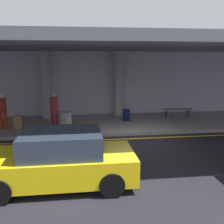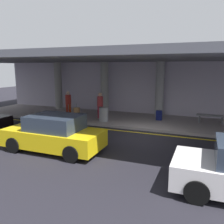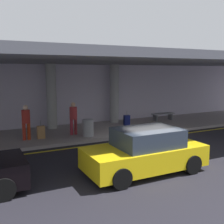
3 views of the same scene
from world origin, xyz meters
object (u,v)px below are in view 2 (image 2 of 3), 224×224
(bench_metal, at_px, (211,117))
(trash_bin_steel, at_px, (104,114))
(traveler_with_luggage, at_px, (68,102))
(suitcase_upright_secondary, at_px, (77,112))
(support_column_center, at_px, (160,89))
(suitcase_upright_primary, at_px, (159,115))
(person_waiting_for_ride, at_px, (100,104))
(car_yellow_taxi, at_px, (54,134))
(support_column_far_left, at_px, (58,86))
(support_column_left_mid, at_px, (105,88))

(bench_metal, relative_size, trash_bin_steel, 1.88)
(traveler_with_luggage, height_order, suitcase_upright_secondary, traveler_with_luggage)
(support_column_center, distance_m, suitcase_upright_primary, 1.94)
(person_waiting_for_ride, bearing_deg, suitcase_upright_secondary, -108.51)
(car_yellow_taxi, height_order, person_waiting_for_ride, person_waiting_for_ride)
(support_column_center, bearing_deg, car_yellow_taxi, -109.95)
(support_column_far_left, distance_m, car_yellow_taxi, 9.48)
(car_yellow_taxi, bearing_deg, support_column_center, 66.85)
(support_column_left_mid, bearing_deg, traveler_with_luggage, -130.10)
(bench_metal, bearing_deg, support_column_left_mid, 173.80)
(car_yellow_taxi, bearing_deg, support_column_far_left, 120.02)
(support_column_far_left, distance_m, trash_bin_steel, 5.96)
(suitcase_upright_primary, bearing_deg, trash_bin_steel, -147.02)
(support_column_left_mid, relative_size, bench_metal, 2.28)
(traveler_with_luggage, relative_size, bench_metal, 1.05)
(support_column_left_mid, xyz_separation_m, bench_metal, (7.23, -0.79, -1.47))
(support_column_left_mid, relative_size, trash_bin_steel, 4.29)
(traveler_with_luggage, bearing_deg, bench_metal, 36.24)
(support_column_center, relative_size, car_yellow_taxi, 0.89)
(support_column_center, relative_size, suitcase_upright_secondary, 4.06)
(car_yellow_taxi, xyz_separation_m, suitcase_upright_primary, (3.09, 6.67, -0.25))
(support_column_far_left, distance_m, person_waiting_for_ride, 5.10)
(support_column_left_mid, height_order, traveler_with_luggage, support_column_left_mid)
(car_yellow_taxi, distance_m, person_waiting_for_ride, 5.83)
(suitcase_upright_primary, height_order, suitcase_upright_secondary, same)
(support_column_center, bearing_deg, support_column_left_mid, 180.00)
(suitcase_upright_secondary, relative_size, bench_metal, 0.56)
(support_column_left_mid, relative_size, suitcase_upright_secondary, 4.06)
(car_yellow_taxi, height_order, suitcase_upright_primary, car_yellow_taxi)
(car_yellow_taxi, bearing_deg, bench_metal, 46.09)
(support_column_center, relative_size, suitcase_upright_primary, 4.06)
(support_column_left_mid, height_order, suitcase_upright_secondary, support_column_left_mid)
(support_column_left_mid, height_order, suitcase_upright_primary, support_column_left_mid)
(trash_bin_steel, bearing_deg, suitcase_upright_primary, 26.16)
(support_column_far_left, relative_size, suitcase_upright_primary, 4.06)
(support_column_center, height_order, trash_bin_steel, support_column_center)
(traveler_with_luggage, height_order, trash_bin_steel, traveler_with_luggage)
(car_yellow_taxi, relative_size, traveler_with_luggage, 2.44)
(support_column_left_mid, height_order, bench_metal, support_column_left_mid)
(traveler_with_luggage, relative_size, suitcase_upright_primary, 1.87)
(car_yellow_taxi, xyz_separation_m, trash_bin_steel, (-0.03, 5.13, -0.14))
(support_column_center, xyz_separation_m, person_waiting_for_ride, (-3.42, -2.07, -0.86))
(support_column_left_mid, bearing_deg, suitcase_upright_primary, -15.74)
(suitcase_upright_secondary, xyz_separation_m, trash_bin_steel, (2.23, -0.56, 0.11))
(support_column_center, bearing_deg, person_waiting_for_ride, -148.80)
(support_column_center, distance_m, suitcase_upright_secondary, 5.75)
(person_waiting_for_ride, bearing_deg, support_column_left_mid, 174.06)
(car_yellow_taxi, distance_m, bench_metal, 9.33)
(suitcase_upright_primary, bearing_deg, support_column_left_mid, 171.09)
(suitcase_upright_primary, xyz_separation_m, suitcase_upright_secondary, (-5.35, -0.97, 0.00))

